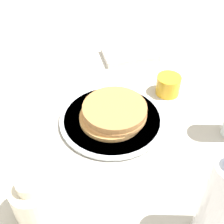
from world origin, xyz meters
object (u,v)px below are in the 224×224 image
object	(u,v)px
plate	(112,119)
cream_jug	(33,200)
pancake_stack	(113,113)
juice_glass	(168,85)
water_bottle_far	(220,202)

from	to	relation	value
plate	cream_jug	bearing A→B (deg)	41.40
plate	cream_jug	world-z (taller)	cream_jug
pancake_stack	cream_jug	xyz separation A→B (m)	(0.23, 0.20, 0.01)
plate	pancake_stack	world-z (taller)	pancake_stack
plate	cream_jug	distance (m)	0.31
pancake_stack	juice_glass	size ratio (longest dim) A/B	2.52
water_bottle_far	juice_glass	bearing A→B (deg)	-105.02
juice_glass	cream_jug	distance (m)	0.50
juice_glass	water_bottle_far	size ratio (longest dim) A/B	0.31
plate	pancake_stack	distance (m)	0.02
water_bottle_far	plate	bearing A→B (deg)	-76.82
cream_jug	water_bottle_far	bearing A→B (deg)	154.94
juice_glass	water_bottle_far	bearing A→B (deg)	74.98
pancake_stack	water_bottle_far	bearing A→B (deg)	103.00
pancake_stack	plate	bearing A→B (deg)	-49.88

